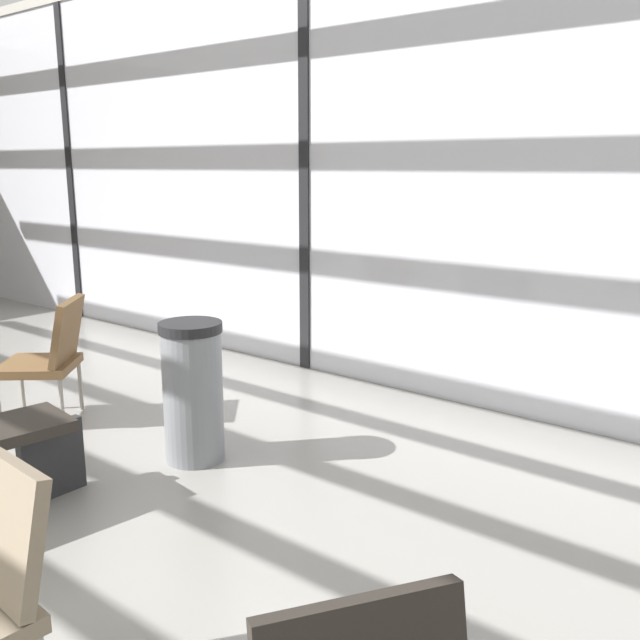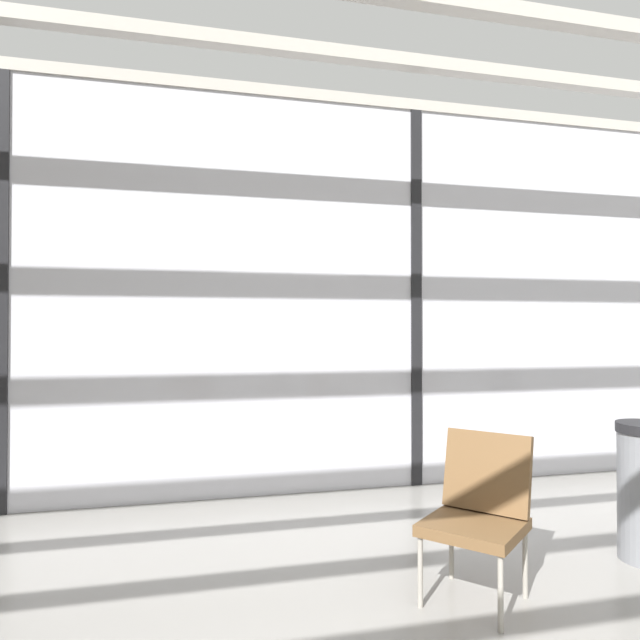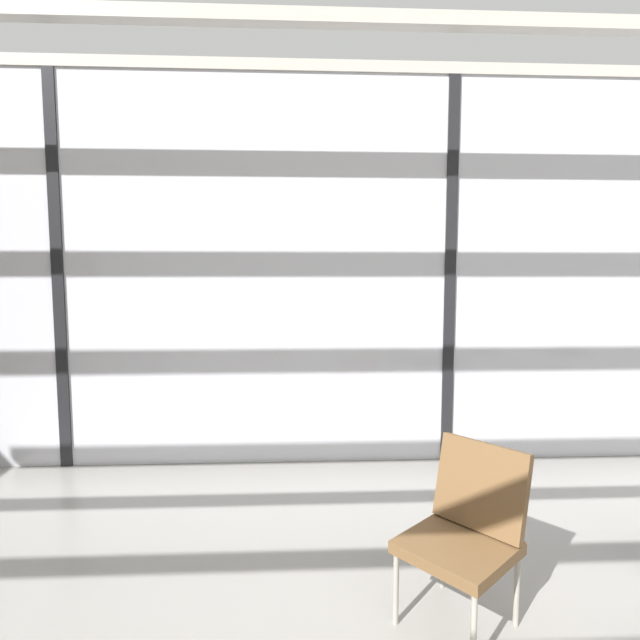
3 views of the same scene
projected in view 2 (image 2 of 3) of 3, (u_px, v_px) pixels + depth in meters
The scene contains 5 objects.
glass_curtain_wall at pixel (414, 297), 5.33m from camera, with size 14.00×0.08×3.50m, color silver.
window_mullion_0 at pixel (3, 291), 4.49m from camera, with size 0.10×0.12×3.50m, color black.
window_mullion_1 at pixel (414, 297), 5.33m from camera, with size 0.10×0.12×3.50m, color black.
parked_airplane at pixel (314, 295), 11.29m from camera, with size 12.21×4.20×4.20m.
lounge_chair_5 at pixel (479, 505), 3.09m from camera, with size 0.71×0.71×0.87m.
Camera 2 is at (-2.14, 0.24, 1.46)m, focal length 31.88 mm.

